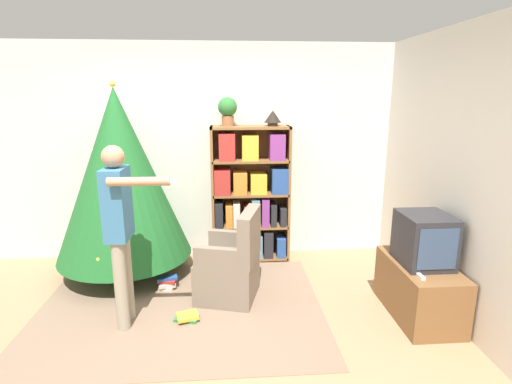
# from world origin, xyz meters

# --- Properties ---
(ground_plane) EXTENTS (14.00, 14.00, 0.00)m
(ground_plane) POSITION_xyz_m (0.00, 0.00, 0.00)
(ground_plane) COLOR #9E7A56
(wall_back) EXTENTS (8.00, 0.10, 2.60)m
(wall_back) POSITION_xyz_m (0.00, 1.86, 1.30)
(wall_back) COLOR silver
(wall_back) RESTS_ON ground_plane
(wall_right) EXTENTS (0.10, 8.00, 2.60)m
(wall_right) POSITION_xyz_m (2.34, 0.00, 1.30)
(wall_right) COLOR silver
(wall_right) RESTS_ON ground_plane
(area_rug) EXTENTS (2.70, 2.02, 0.01)m
(area_rug) POSITION_xyz_m (-0.20, 0.44, 0.00)
(area_rug) COLOR #7F6651
(area_rug) RESTS_ON ground_plane
(bookshelf) EXTENTS (0.93, 0.34, 1.64)m
(bookshelf) POSITION_xyz_m (0.55, 1.61, 0.79)
(bookshelf) COLOR brown
(bookshelf) RESTS_ON ground_plane
(tv_stand) EXTENTS (0.49, 0.91, 0.51)m
(tv_stand) POSITION_xyz_m (2.02, 0.18, 0.26)
(tv_stand) COLOR brown
(tv_stand) RESTS_ON ground_plane
(television) EXTENTS (0.41, 0.48, 0.46)m
(television) POSITION_xyz_m (2.02, 0.18, 0.74)
(television) COLOR #28282D
(television) RESTS_ON tv_stand
(game_remote) EXTENTS (0.04, 0.12, 0.02)m
(game_remote) POSITION_xyz_m (1.87, -0.09, 0.53)
(game_remote) COLOR white
(game_remote) RESTS_ON tv_stand
(christmas_tree) EXTENTS (1.47, 1.47, 2.14)m
(christmas_tree) POSITION_xyz_m (-0.89, 1.31, 1.15)
(christmas_tree) COLOR #4C3323
(christmas_tree) RESTS_ON ground_plane
(armchair) EXTENTS (0.69, 0.69, 0.92)m
(armchair) POSITION_xyz_m (0.30, 0.64, 0.32)
(armchair) COLOR #7A6B5B
(armchair) RESTS_ON ground_plane
(standing_person) EXTENTS (0.62, 0.48, 1.60)m
(standing_person) POSITION_xyz_m (-0.64, 0.23, 0.95)
(standing_person) COLOR #9E937F
(standing_person) RESTS_ON ground_plane
(potted_plant) EXTENTS (0.22, 0.22, 0.33)m
(potted_plant) POSITION_xyz_m (0.29, 1.62, 1.83)
(potted_plant) COLOR #935B38
(potted_plant) RESTS_ON bookshelf
(table_lamp) EXTENTS (0.20, 0.20, 0.18)m
(table_lamp) POSITION_xyz_m (0.81, 1.62, 1.74)
(table_lamp) COLOR #473828
(table_lamp) RESTS_ON bookshelf
(book_pile_near_tree) EXTENTS (0.23, 0.18, 0.13)m
(book_pile_near_tree) POSITION_xyz_m (-0.38, 0.87, 0.06)
(book_pile_near_tree) COLOR beige
(book_pile_near_tree) RESTS_ON ground_plane
(book_pile_by_chair) EXTENTS (0.24, 0.20, 0.06)m
(book_pile_by_chair) POSITION_xyz_m (-0.11, 0.23, 0.03)
(book_pile_by_chair) COLOR #2D7A42
(book_pile_by_chair) RESTS_ON ground_plane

